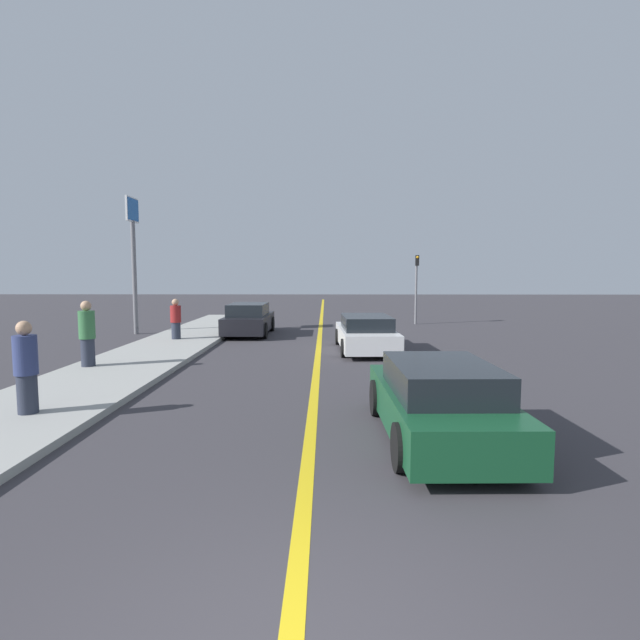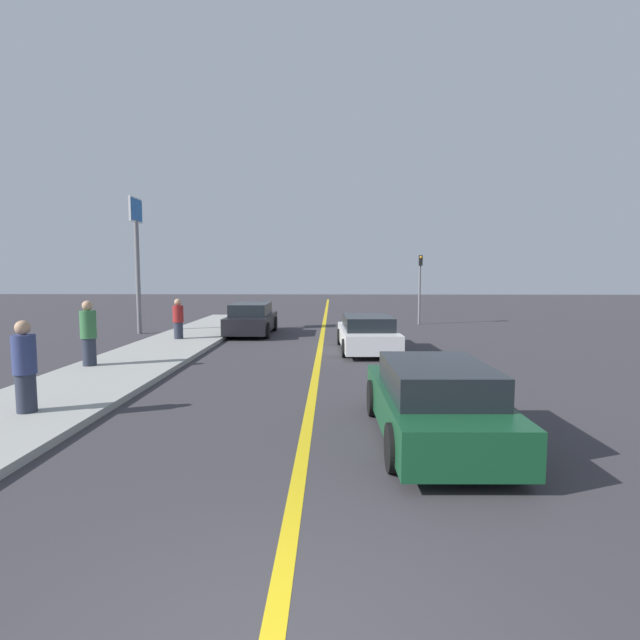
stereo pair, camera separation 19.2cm
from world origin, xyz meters
TOP-DOWN VIEW (x-y plane):
  - road_center_line at (0.00, 18.00)m, footprint 0.20×60.00m
  - sidewalk_left at (-5.47, 13.83)m, footprint 3.03×27.65m
  - car_near_right_lane at (2.12, 4.98)m, footprint 1.96×4.46m
  - car_ahead_center at (1.67, 14.42)m, footprint 2.09×4.77m
  - car_far_distant at (-3.15, 18.91)m, footprint 1.92×4.50m
  - pedestrian_near_curb at (-5.28, 5.95)m, footprint 0.42×0.42m
  - pedestrian_mid_group at (-6.38, 10.62)m, footprint 0.43×0.43m
  - pedestrian_far_standing at (-5.64, 16.36)m, footprint 0.41×0.41m
  - traffic_light at (5.07, 23.50)m, footprint 0.18×0.40m
  - roadside_sign at (-8.27, 19.11)m, footprint 0.20×1.32m

SIDE VIEW (x-z plane):
  - road_center_line at x=0.00m, z-range 0.00..0.01m
  - sidewalk_left at x=-5.47m, z-range 0.00..0.15m
  - car_ahead_center at x=1.67m, z-range -0.02..1.24m
  - car_near_right_lane at x=2.12m, z-range -0.01..1.30m
  - car_far_distant at x=-3.15m, z-range -0.02..1.38m
  - pedestrian_far_standing at x=-5.64m, z-range 0.13..1.71m
  - pedestrian_near_curb at x=-5.28m, z-range 0.14..1.86m
  - pedestrian_mid_group at x=-6.38m, z-range 0.14..1.97m
  - traffic_light at x=5.07m, z-range 0.44..4.10m
  - roadside_sign at x=-8.27m, z-range 1.17..7.22m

